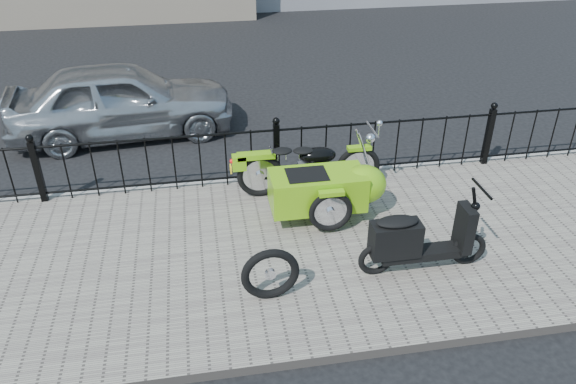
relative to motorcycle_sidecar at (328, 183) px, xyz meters
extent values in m
plane|color=black|center=(-0.56, -0.27, -0.59)|extent=(120.00, 120.00, 0.00)
cube|color=slate|center=(-0.56, -0.77, -0.53)|extent=(30.00, 3.80, 0.12)
cube|color=gray|center=(-0.56, 1.17, -0.53)|extent=(30.00, 0.10, 0.12)
cylinder|color=black|center=(-0.56, 1.03, 0.40)|extent=(14.00, 0.04, 0.04)
cylinder|color=black|center=(-0.56, 1.03, -0.35)|extent=(14.00, 0.04, 0.04)
cube|color=black|center=(-4.06, 1.03, 0.01)|extent=(0.09, 0.09, 0.96)
sphere|color=black|center=(-4.06, 1.03, 0.55)|extent=(0.11, 0.11, 0.11)
cube|color=black|center=(-0.56, 1.03, 0.01)|extent=(0.09, 0.09, 0.96)
sphere|color=black|center=(-0.56, 1.03, 0.55)|extent=(0.11, 0.11, 0.11)
cube|color=black|center=(2.94, 1.03, 0.01)|extent=(0.09, 0.09, 0.96)
sphere|color=black|center=(2.94, 1.03, 0.55)|extent=(0.11, 0.11, 0.11)
torus|color=black|center=(0.62, 0.61, -0.13)|extent=(0.69, 0.09, 0.69)
torus|color=black|center=(-0.88, 0.61, -0.13)|extent=(0.69, 0.09, 0.69)
torus|color=black|center=(-0.08, -0.53, -0.13)|extent=(0.60, 0.08, 0.60)
cube|color=gray|center=(-0.13, 0.61, -0.11)|extent=(0.34, 0.22, 0.24)
cylinder|color=black|center=(-0.13, 0.61, -0.18)|extent=(1.40, 0.04, 0.04)
ellipsoid|color=black|center=(-0.01, 0.61, 0.13)|extent=(0.54, 0.29, 0.26)
cylinder|color=silver|center=(0.80, 0.61, 0.49)|extent=(0.03, 0.56, 0.03)
cylinder|color=silver|center=(0.68, 0.61, 0.18)|extent=(0.25, 0.04, 0.59)
sphere|color=silver|center=(0.78, 0.61, 0.35)|extent=(0.15, 0.15, 0.15)
cube|color=#75BC12|center=(0.62, 0.61, 0.20)|extent=(0.36, 0.12, 0.06)
cube|color=#75BC12|center=(-0.93, 0.61, 0.21)|extent=(0.55, 0.16, 0.08)
ellipsoid|color=black|center=(-0.23, 0.61, 0.23)|extent=(0.31, 0.22, 0.08)
ellipsoid|color=black|center=(-0.55, 0.61, 0.25)|extent=(0.31, 0.22, 0.08)
sphere|color=red|center=(-1.28, 0.61, 0.15)|extent=(0.07, 0.07, 0.07)
cube|color=yellow|center=(-1.30, 0.71, -0.03)|extent=(0.02, 0.14, 0.10)
cube|color=#75BC12|center=(-0.18, -0.14, 0.00)|extent=(1.30, 0.62, 0.50)
ellipsoid|color=#75BC12|center=(0.47, -0.14, 0.02)|extent=(0.65, 0.60, 0.54)
cube|color=black|center=(-0.33, -0.14, 0.23)|extent=(0.55, 0.43, 0.06)
cube|color=#75BC12|center=(-0.08, -0.53, 0.16)|extent=(0.34, 0.11, 0.06)
torus|color=black|center=(1.46, -1.46, -0.25)|extent=(0.45, 0.08, 0.45)
torus|color=black|center=(0.27, -1.46, -0.25)|extent=(0.45, 0.08, 0.45)
cube|color=black|center=(0.86, -1.46, -0.24)|extent=(1.09, 0.24, 0.11)
cube|color=black|center=(0.48, -1.46, 0.01)|extent=(0.60, 0.28, 0.44)
ellipsoid|color=black|center=(0.48, -1.46, 0.26)|extent=(0.51, 0.25, 0.10)
cube|color=black|center=(1.35, -1.46, 0.07)|extent=(0.13, 0.33, 0.60)
cylinder|color=black|center=(1.43, -1.46, 0.40)|extent=(0.17, 0.04, 0.48)
cylinder|color=black|center=(1.47, -1.46, 0.61)|extent=(0.03, 0.48, 0.03)
torus|color=black|center=(-1.06, -1.67, -0.13)|extent=(0.68, 0.14, 0.68)
imported|color=#ABAEB3|center=(-3.07, 3.48, 0.10)|extent=(4.19, 2.01, 1.38)
camera|label=1|loc=(-1.71, -6.61, 3.92)|focal=35.00mm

